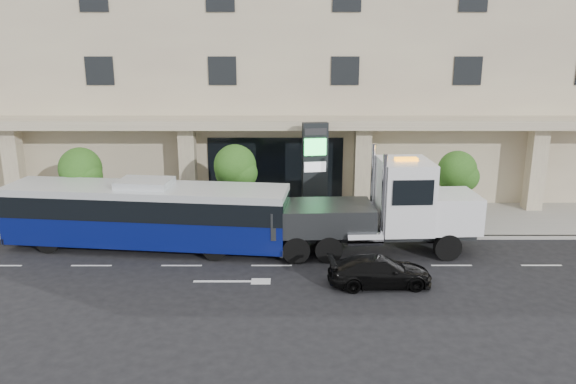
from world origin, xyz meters
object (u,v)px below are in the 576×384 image
Objects in this scene: city_bus at (147,214)px; signage_pylon at (315,172)px; black_sedan at (380,271)px; tow_truck at (383,210)px.

city_bus is 9.08m from signage_pylon.
black_sedan is at bearing -83.14° from signage_pylon.
signage_pylon is (8.14, 3.85, 1.16)m from city_bus.
tow_truck is 4.07m from black_sedan.
signage_pylon is at bearing 32.12° from city_bus.
black_sedan is (10.42, -4.29, -1.11)m from city_bus.
city_bus is 1.25× the size of tow_truck.
black_sedan is at bearing -15.58° from city_bus.
city_bus is 11.33m from black_sedan.
signage_pylon is at bearing 121.17° from tow_truck.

